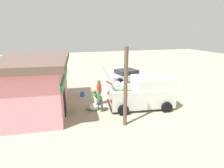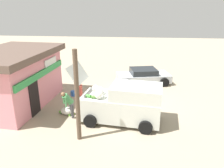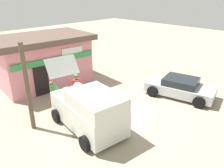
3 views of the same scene
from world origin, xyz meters
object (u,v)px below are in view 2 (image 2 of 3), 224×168
object	(u,v)px
customer_bending	(68,102)
storefront_bar	(15,78)
paint_bucket	(73,93)
delivery_van	(124,103)
unloaded_banana_pile	(67,111)
parked_sedan	(143,76)
vendor_standing	(79,93)

from	to	relation	value
customer_bending	storefront_bar	bearing A→B (deg)	69.59
customer_bending	paint_bucket	distance (m)	3.12
delivery_van	customer_bending	world-z (taller)	delivery_van
storefront_bar	unloaded_banana_pile	size ratio (longest dim) A/B	6.81
parked_sedan	paint_bucket	bearing A→B (deg)	123.12
vendor_standing	parked_sedan	bearing A→B (deg)	-37.62
delivery_van	paint_bucket	world-z (taller)	delivery_van
storefront_bar	vendor_standing	xyz separation A→B (m)	(-0.21, -3.92, -0.74)
delivery_van	unloaded_banana_pile	size ratio (longest dim) A/B	4.97
parked_sedan	unloaded_banana_pile	size ratio (longest dim) A/B	4.48
vendor_standing	customer_bending	bearing A→B (deg)	163.67
customer_bending	vendor_standing	bearing A→B (deg)	-16.33
delivery_van	parked_sedan	xyz separation A→B (m)	(6.18, -1.20, -0.44)
storefront_bar	unloaded_banana_pile	bearing A→B (deg)	-107.24
delivery_van	parked_sedan	world-z (taller)	delivery_van
delivery_van	vendor_standing	size ratio (longest dim) A/B	2.86
customer_bending	unloaded_banana_pile	world-z (taller)	customer_bending
storefront_bar	parked_sedan	size ratio (longest dim) A/B	1.52
storefront_bar	paint_bucket	distance (m)	3.74
parked_sedan	paint_bucket	world-z (taller)	parked_sedan
storefront_bar	customer_bending	bearing A→B (deg)	-110.41
paint_bucket	delivery_van	bearing A→B (deg)	-131.29
parked_sedan	vendor_standing	xyz separation A→B (m)	(-4.94, 3.81, 0.40)
delivery_van	vendor_standing	world-z (taller)	delivery_van
vendor_standing	paint_bucket	size ratio (longest dim) A/B	4.96
paint_bucket	parked_sedan	bearing A→B (deg)	-56.88
delivery_van	customer_bending	xyz separation A→B (m)	(0.12, 2.93, -0.11)
storefront_bar	customer_bending	world-z (taller)	storefront_bar
customer_bending	unloaded_banana_pile	size ratio (longest dim) A/B	1.55
paint_bucket	unloaded_banana_pile	bearing A→B (deg)	-171.90
storefront_bar	unloaded_banana_pile	world-z (taller)	storefront_bar
unloaded_banana_pile	paint_bucket	bearing A→B (deg)	8.10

